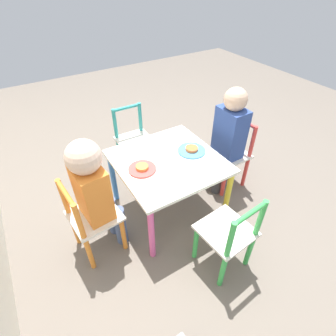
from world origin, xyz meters
TOP-DOWN VIEW (x-y plane):
  - ground_plane at (0.00, 0.00)m, footprint 6.00×6.00m
  - kids_table at (0.00, 0.00)m, footprint 0.62×0.62m
  - chair_orange at (-0.05, 0.54)m, footprint 0.28×0.28m
  - chair_red at (0.00, -0.54)m, footprint 0.26×0.26m
  - chair_teal at (0.54, -0.01)m, footprint 0.27×0.27m
  - chair_green at (-0.54, -0.05)m, footprint 0.28×0.28m
  - child_back at (-0.05, 0.48)m, footprint 0.21×0.23m
  - child_front at (0.00, -0.48)m, footprint 0.20×0.21m
  - plate_back at (0.00, 0.18)m, footprint 0.16×0.16m
  - plate_front at (-0.00, -0.18)m, footprint 0.18×0.18m

SIDE VIEW (x-z plane):
  - ground_plane at x=0.00m, z-range 0.00..0.00m
  - chair_orange at x=-0.05m, z-range 0.00..0.52m
  - chair_red at x=0.00m, z-range 0.00..0.52m
  - chair_teal at x=0.54m, z-range 0.00..0.52m
  - chair_green at x=-0.54m, z-range 0.00..0.52m
  - kids_table at x=0.00m, z-range 0.16..0.59m
  - plate_back at x=0.00m, z-range 0.42..0.45m
  - plate_front at x=0.00m, z-range 0.42..0.45m
  - child_front at x=0.00m, z-range 0.07..0.85m
  - child_back at x=-0.05m, z-range 0.08..0.85m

